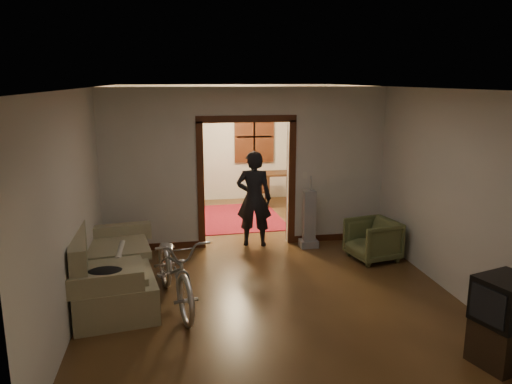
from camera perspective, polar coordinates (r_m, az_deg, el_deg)
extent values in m
cube|color=#3F2714|center=(8.42, -0.34, -7.54)|extent=(5.00, 8.50, 0.01)
cube|color=white|center=(7.90, -0.36, 11.88)|extent=(5.00, 8.50, 0.01)
cube|color=beige|center=(12.21, -3.51, 5.59)|extent=(5.00, 0.02, 2.80)
cube|color=beige|center=(8.04, -18.23, 1.21)|extent=(0.02, 8.50, 2.80)
cube|color=beige|center=(8.78, 15.99, 2.29)|extent=(0.02, 8.50, 2.80)
cube|color=beige|center=(8.77, -1.12, 2.77)|extent=(5.00, 0.14, 2.80)
cube|color=#3F1C0E|center=(8.83, -1.11, 0.86)|extent=(1.74, 0.20, 2.32)
cube|color=black|center=(12.24, -0.22, 6.34)|extent=(0.98, 0.06, 1.28)
sphere|color=#FFE0A5|center=(10.39, -2.56, 9.61)|extent=(0.24, 0.24, 0.24)
cube|color=silver|center=(8.93, 5.63, 1.92)|extent=(0.08, 0.01, 0.12)
cube|color=#7A7651|center=(7.15, -16.27, -7.47)|extent=(1.36, 2.36, 1.03)
cylinder|color=beige|center=(7.41, -15.24, -6.53)|extent=(0.09, 0.74, 0.09)
ellipsoid|color=black|center=(6.24, -16.86, -8.87)|extent=(0.46, 0.35, 0.13)
imported|color=silver|center=(6.68, -9.25, -8.63)|extent=(1.07, 2.02, 1.01)
imported|color=#545D34|center=(8.48, 13.19, -5.33)|extent=(0.88, 0.86, 0.67)
cube|color=black|center=(6.01, 26.26, -15.16)|extent=(0.65, 0.62, 0.48)
cube|color=black|center=(5.81, 26.73, -11.00)|extent=(0.68, 0.64, 0.48)
cube|color=gray|center=(8.85, 6.09, -3.09)|extent=(0.34, 0.28, 1.03)
imported|color=black|center=(8.83, -0.24, -0.77)|extent=(0.70, 0.55, 1.71)
cube|color=maroon|center=(10.78, -1.96, -2.91)|extent=(1.86, 2.37, 0.02)
cube|color=#24311D|center=(11.99, -9.63, 2.99)|extent=(1.04, 0.79, 1.84)
sphere|color=#1E5972|center=(11.86, -9.82, 7.84)|extent=(0.27, 0.27, 0.27)
cube|color=#331E11|center=(11.82, 1.73, 0.36)|extent=(1.14, 0.82, 0.76)
cube|color=#331E11|center=(11.52, 0.52, 0.12)|extent=(0.45, 0.45, 0.79)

